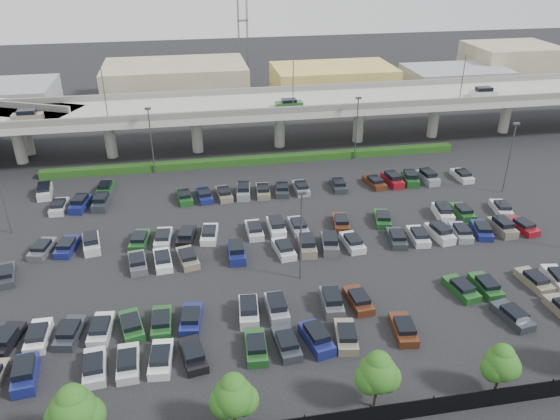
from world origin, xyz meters
The scene contains 9 objects.
ground centered at (0.00, 0.00, 0.00)m, with size 280.00×280.00×0.00m, color black.
overpass centered at (-0.21, 31.96, 6.97)m, with size 150.00×13.00×15.80m.
hedge centered at (0.00, 25.00, 0.55)m, with size 66.00×1.60×1.10m, color #153810.
fence centered at (-0.05, -28.00, 0.90)m, with size 70.00×0.10×2.00m.
tree_row centered at (0.70, -26.53, 3.52)m, with size 65.07×3.66×5.94m.
parked_cars centered at (-1.06, -3.32, 0.61)m, with size 63.11×41.63×1.67m.
light_poles centered at (-4.13, 2.00, 6.24)m, with size 66.90×48.38×10.30m.
distant_buildings centered at (12.38, 61.81, 3.74)m, with size 138.00×24.00×9.00m.
comm_tower centered at (4.00, 74.00, 15.61)m, with size 2.40×2.40×30.00m.
Camera 1 is at (-10.81, -55.58, 33.28)m, focal length 35.00 mm.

